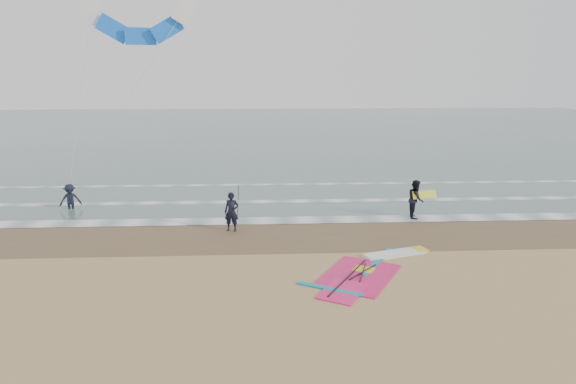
{
  "coord_description": "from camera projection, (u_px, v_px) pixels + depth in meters",
  "views": [
    {
      "loc": [
        -2.15,
        -15.91,
        7.09
      ],
      "look_at": [
        -1.05,
        5.0,
        2.2
      ],
      "focal_mm": 32.0,
      "sensor_mm": 36.0,
      "label": 1
    }
  ],
  "objects": [
    {
      "name": "foam_waterline",
      "position": [
        302.0,
        208.0,
        27.34
      ],
      "size": [
        120.0,
        9.15,
        0.02
      ],
      "color": "white",
      "rests_on": "ground"
    },
    {
      "name": "sea_water",
      "position": [
        278.0,
        131.0,
        63.87
      ],
      "size": [
        120.0,
        80.0,
        0.02
      ],
      "primitive_type": "cube",
      "color": "#47605E",
      "rests_on": "ground"
    },
    {
      "name": "held_pole",
      "position": [
        238.0,
        203.0,
        23.24
      ],
      "size": [
        0.17,
        0.86,
        1.82
      ],
      "color": "black",
      "rests_on": "ground"
    },
    {
      "name": "wet_sand_band",
      "position": [
        310.0,
        234.0,
        23.03
      ],
      "size": [
        120.0,
        5.0,
        0.01
      ],
      "primitive_type": "cube",
      "color": "brown",
      "rests_on": "ground"
    },
    {
      "name": "person_standing",
      "position": [
        232.0,
        212.0,
        23.32
      ],
      "size": [
        0.73,
        0.54,
        1.81
      ],
      "primitive_type": "imported",
      "rotation": [
        0.0,
        0.0,
        -0.18
      ],
      "color": "black",
      "rests_on": "ground"
    },
    {
      "name": "carried_kiteboard",
      "position": [
        425.0,
        194.0,
        25.29
      ],
      "size": [
        1.3,
        0.51,
        0.39
      ],
      "color": "yellow",
      "rests_on": "ground"
    },
    {
      "name": "windsurf_rig",
      "position": [
        370.0,
        269.0,
        18.84
      ],
      "size": [
        5.55,
        5.25,
        0.13
      ],
      "color": "white",
      "rests_on": "ground"
    },
    {
      "name": "person_walking",
      "position": [
        416.0,
        199.0,
        25.43
      ],
      "size": [
        0.87,
        1.04,
        1.93
      ],
      "primitive_type": "imported",
      "rotation": [
        0.0,
        0.0,
        1.41
      ],
      "color": "black",
      "rests_on": "ground"
    },
    {
      "name": "ground",
      "position": [
        327.0,
        289.0,
        17.19
      ],
      "size": [
        120.0,
        120.0,
        0.0
      ],
      "primitive_type": "plane",
      "color": "tan",
      "rests_on": "ground"
    },
    {
      "name": "person_wading",
      "position": [
        70.0,
        193.0,
        27.08
      ],
      "size": [
        1.26,
        0.98,
        1.71
      ],
      "primitive_type": "imported",
      "rotation": [
        0.0,
        0.0,
        0.35
      ],
      "color": "black",
      "rests_on": "ground"
    },
    {
      "name": "surf_kite",
      "position": [
        139.0,
        23.0,
        27.29
      ],
      "size": [
        7.01,
        2.4,
        10.21
      ],
      "color": "white",
      "rests_on": "ground"
    }
  ]
}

